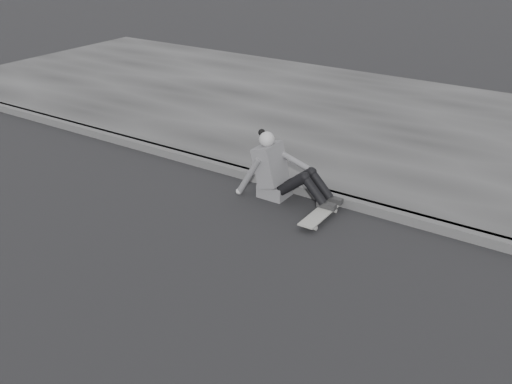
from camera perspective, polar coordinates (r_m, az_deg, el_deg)
skateboard at (r=6.91m, az=6.45°, el=-2.23°), size 0.20×0.78×0.09m
seated_woman at (r=7.29m, az=2.34°, el=2.03°), size 1.38×0.46×0.88m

